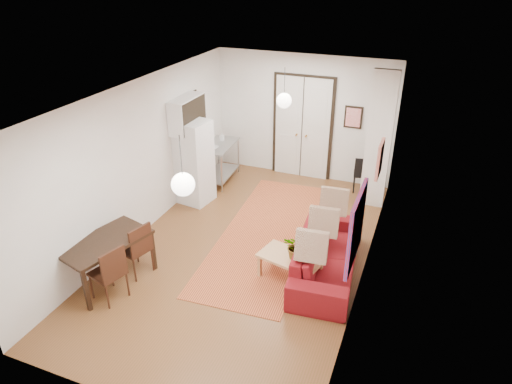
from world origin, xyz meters
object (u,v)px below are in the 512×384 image
(sofa, at_px, (327,255))
(dining_chair_near, at_px, (137,241))
(coffee_table, at_px, (290,260))
(kitchen_counter, at_px, (220,157))
(dining_table, at_px, (105,245))
(dining_chair_far, at_px, (110,265))
(black_side_chair, at_px, (363,169))
(fridge, at_px, (194,162))

(sofa, xyz_separation_m, dining_chair_near, (-2.99, -1.07, 0.21))
(coffee_table, bearing_deg, kitchen_counter, 131.85)
(dining_table, height_order, dining_chair_near, dining_chair_near)
(sofa, xyz_separation_m, dining_chair_far, (-2.99, -1.77, 0.21))
(coffee_table, distance_m, kitchen_counter, 4.04)
(coffee_table, distance_m, black_side_chair, 3.81)
(kitchen_counter, bearing_deg, black_side_chair, 9.70)
(black_side_chair, bearing_deg, dining_chair_far, 50.17)
(sofa, relative_size, fridge, 1.32)
(fridge, relative_size, black_side_chair, 2.12)
(dining_chair_near, bearing_deg, kitchen_counter, -160.95)
(sofa, bearing_deg, dining_table, 109.51)
(dining_table, relative_size, dining_chair_near, 1.63)
(fridge, distance_m, dining_chair_near, 2.59)
(dining_chair_near, distance_m, black_side_chair, 5.35)
(fridge, xyz_separation_m, dining_chair_far, (0.27, -3.25, -0.35))
(dining_chair_near, bearing_deg, coffee_table, 120.51)
(coffee_table, bearing_deg, dining_table, -158.20)
(sofa, bearing_deg, fridge, 60.20)
(dining_chair_near, height_order, black_side_chair, dining_chair_near)
(dining_chair_far, bearing_deg, dining_table, -117.23)
(fridge, relative_size, dining_table, 1.16)
(kitchen_counter, relative_size, dining_table, 0.79)
(kitchen_counter, bearing_deg, sofa, -42.61)
(fridge, bearing_deg, coffee_table, -26.61)
(coffee_table, relative_size, dining_chair_near, 1.16)
(dining_chair_near, bearing_deg, fridge, -158.18)
(dining_table, distance_m, black_side_chair, 5.88)
(kitchen_counter, bearing_deg, dining_chair_near, -90.31)
(kitchen_counter, xyz_separation_m, fridge, (-0.06, -1.11, 0.31))
(dining_chair_far, distance_m, black_side_chair, 5.94)
(dining_chair_far, bearing_deg, kitchen_counter, -161.48)
(dining_chair_near, height_order, dining_chair_far, same)
(dining_chair_far, relative_size, black_side_chair, 1.12)
(fridge, height_order, black_side_chair, fridge)
(coffee_table, xyz_separation_m, fridge, (-2.75, 1.90, 0.52))
(coffee_table, relative_size, fridge, 0.61)
(kitchen_counter, relative_size, black_side_chair, 1.45)
(sofa, bearing_deg, coffee_table, 123.28)
(sofa, height_order, fridge, fridge)
(dining_table, bearing_deg, black_side_chair, 55.99)
(dining_table, xyz_separation_m, dining_chair_near, (0.27, 0.45, -0.13))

